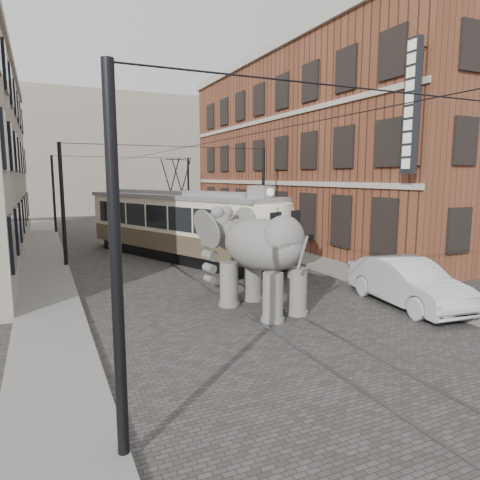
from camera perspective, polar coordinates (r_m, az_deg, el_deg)
name	(u,v)px	position (r m, az deg, el deg)	size (l,w,h in m)	color
ground	(219,283)	(18.19, -2.80, -5.67)	(120.00, 120.00, 0.00)	#42403D
tram_rails	(219,283)	(18.18, -2.80, -5.63)	(1.54, 80.00, 0.02)	slate
sidewalk_right	(337,269)	(21.09, 12.55, -3.70)	(2.00, 60.00, 0.15)	slate
sidewalk_left	(49,300)	(16.95, -23.82, -7.17)	(2.00, 60.00, 0.15)	slate
brick_building	(318,153)	(30.90, 10.20, 11.18)	(8.00, 26.00, 12.00)	brown
distant_block	(97,155)	(56.83, -18.31, 10.55)	(28.00, 10.00, 14.00)	gray
catenary	(178,204)	(22.35, -8.12, 4.67)	(11.00, 30.20, 6.00)	black
tram	(177,209)	(23.52, -8.32, 4.03)	(2.77, 13.45, 5.34)	beige
elephant	(262,260)	(14.27, 2.92, -2.62)	(3.04, 5.52, 3.38)	slate
parked_car	(407,282)	(15.98, 21.11, -5.21)	(1.73, 4.92, 1.62)	#B7B7BC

